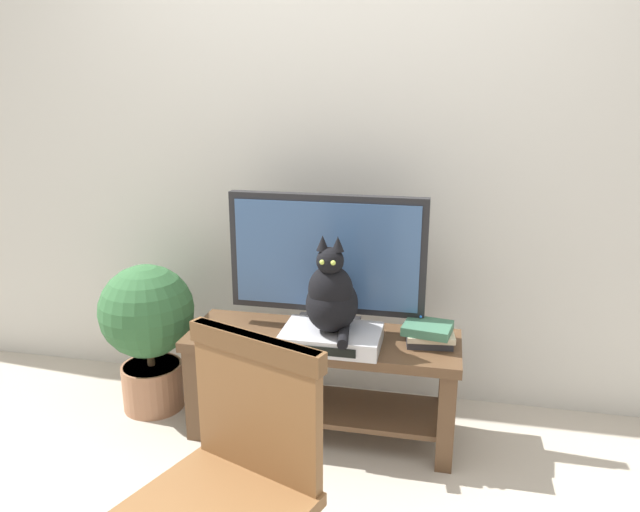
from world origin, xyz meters
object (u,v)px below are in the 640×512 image
(media_box, at_px, (332,338))
(wooden_chair, at_px, (231,476))
(cat, at_px, (332,297))
(tv, at_px, (327,259))
(book_stack, at_px, (429,333))
(tv_stand, at_px, (322,366))
(potted_plant, at_px, (148,325))

(media_box, height_order, wooden_chair, wooden_chair)
(media_box, bearing_deg, cat, -85.02)
(media_box, relative_size, cat, 0.99)
(tv, relative_size, wooden_chair, 0.97)
(wooden_chair, relative_size, book_stack, 3.91)
(cat, bearing_deg, wooden_chair, -95.29)
(cat, xyz_separation_m, wooden_chair, (-0.09, -0.97, -0.18))
(tv_stand, relative_size, cat, 2.86)
(cat, bearing_deg, tv, 107.55)
(tv_stand, height_order, potted_plant, potted_plant)
(tv_stand, xyz_separation_m, potted_plant, (-0.87, 0.05, 0.10))
(cat, bearing_deg, potted_plant, 170.69)
(potted_plant, bearing_deg, wooden_chair, -53.04)
(book_stack, bearing_deg, tv, 170.77)
(wooden_chair, xyz_separation_m, book_stack, (0.49, 1.08, 0.00))
(media_box, distance_m, wooden_chair, 0.99)
(potted_plant, bearing_deg, tv, 2.38)
(potted_plant, bearing_deg, cat, -9.31)
(tv, bearing_deg, potted_plant, -177.62)
(media_box, distance_m, potted_plant, 0.95)
(wooden_chair, bearing_deg, cat, 84.71)
(tv, height_order, wooden_chair, tv)
(cat, xyz_separation_m, potted_plant, (-0.93, 0.15, -0.27))
(tv, height_order, media_box, tv)
(book_stack, bearing_deg, potted_plant, 178.34)
(media_box, bearing_deg, wooden_chair, -95.14)
(tv_stand, bearing_deg, potted_plant, 176.55)
(tv, relative_size, book_stack, 3.80)
(potted_plant, bearing_deg, media_box, -8.49)
(media_box, xyz_separation_m, cat, (0.00, -0.01, 0.19))
(tv, relative_size, media_box, 2.10)
(book_stack, bearing_deg, media_box, -166.00)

